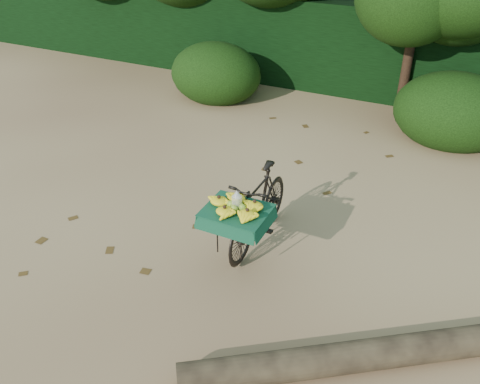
% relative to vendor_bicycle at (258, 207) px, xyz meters
% --- Properties ---
extents(ground, '(80.00, 80.00, 0.00)m').
position_rel_vendor_bicycle_xyz_m(ground, '(0.28, -0.25, -0.49)').
color(ground, tan).
rests_on(ground, ground).
extents(vendor_bicycle, '(0.69, 1.69, 0.97)m').
position_rel_vendor_bicycle_xyz_m(vendor_bicycle, '(0.00, 0.00, 0.00)').
color(vendor_bicycle, black).
rests_on(vendor_bicycle, ground).
extents(fallen_log, '(3.47, 2.53, 0.29)m').
position_rel_vendor_bicycle_xyz_m(fallen_log, '(1.91, -1.14, -0.35)').
color(fallen_log, brown).
rests_on(fallen_log, ground).
extents(hedge_backdrop, '(26.00, 1.80, 1.80)m').
position_rel_vendor_bicycle_xyz_m(hedge_backdrop, '(0.28, 6.05, 0.41)').
color(hedge_backdrop, black).
rests_on(hedge_backdrop, ground).
extents(bush_clumps, '(8.80, 1.70, 0.90)m').
position_rel_vendor_bicycle_xyz_m(bush_clumps, '(0.78, 4.05, -0.04)').
color(bush_clumps, black).
rests_on(bush_clumps, ground).
extents(leaf_litter, '(7.00, 7.30, 0.01)m').
position_rel_vendor_bicycle_xyz_m(leaf_litter, '(0.28, 0.40, -0.49)').
color(leaf_litter, '#4F3515').
rests_on(leaf_litter, ground).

